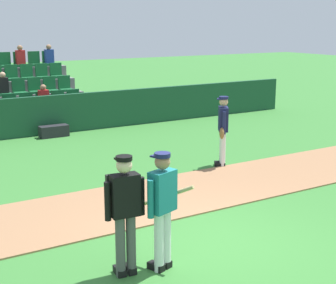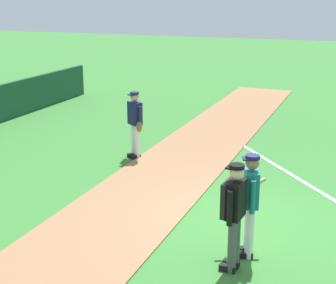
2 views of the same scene
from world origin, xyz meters
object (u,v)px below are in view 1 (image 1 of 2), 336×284
object	(u,v)px
runner_navy_jersey	(223,129)
equipment_bag	(54,131)
batter_teal_jersey	(162,206)
umpire_home_plate	(124,208)

from	to	relation	value
runner_navy_jersey	equipment_bag	size ratio (longest dim) A/B	1.96
batter_teal_jersey	equipment_bag	distance (m)	9.56
batter_teal_jersey	runner_navy_jersey	distance (m)	5.68
batter_teal_jersey	runner_navy_jersey	world-z (taller)	same
umpire_home_plate	runner_navy_jersey	world-z (taller)	same
equipment_bag	batter_teal_jersey	bearing A→B (deg)	-99.42
umpire_home_plate	batter_teal_jersey	bearing A→B (deg)	-13.80
runner_navy_jersey	batter_teal_jersey	bearing A→B (deg)	-135.71
umpire_home_plate	runner_navy_jersey	xyz separation A→B (m)	(4.60, 3.83, -0.04)
batter_teal_jersey	equipment_bag	bearing A→B (deg)	80.58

